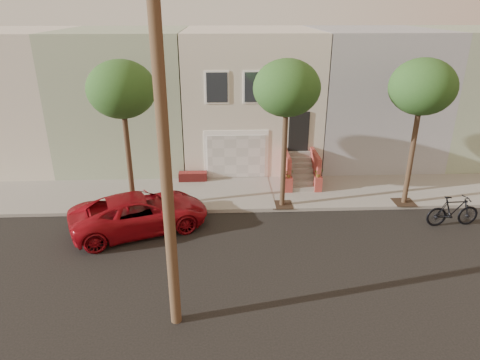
{
  "coord_description": "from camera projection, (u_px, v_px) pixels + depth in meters",
  "views": [
    {
      "loc": [
        -1.62,
        -12.93,
        8.36
      ],
      "look_at": [
        -0.9,
        3.0,
        1.75
      ],
      "focal_mm": 31.74,
      "sensor_mm": 36.0,
      "label": 1
    }
  ],
  "objects": [
    {
      "name": "tree_mid",
      "position": [
        287.0,
        89.0,
        16.83
      ],
      "size": [
        2.7,
        2.57,
        6.3
      ],
      "color": "#2D2116",
      "rests_on": "sidewalk"
    },
    {
      "name": "tree_right",
      "position": [
        422.0,
        88.0,
        17.05
      ],
      "size": [
        2.7,
        2.57,
        6.3
      ],
      "color": "#2D2116",
      "rests_on": "sidewalk"
    },
    {
      "name": "sidewalk",
      "position": [
        257.0,
        193.0,
        20.11
      ],
      "size": [
        40.0,
        3.7,
        0.15
      ],
      "primitive_type": "cube",
      "color": "gray",
      "rests_on": "ground"
    },
    {
      "name": "pickup_truck",
      "position": [
        140.0,
        212.0,
        16.77
      ],
      "size": [
        5.88,
        4.23,
        1.49
      ],
      "primitive_type": "imported",
      "rotation": [
        0.0,
        0.0,
        1.94
      ],
      "color": "maroon",
      "rests_on": "ground"
    },
    {
      "name": "ground",
      "position": [
        269.0,
        256.0,
        15.2
      ],
      "size": [
        90.0,
        90.0,
        0.0
      ],
      "primitive_type": "plane",
      "color": "black",
      "rests_on": "ground"
    },
    {
      "name": "motorcycle",
      "position": [
        453.0,
        211.0,
        17.09
      ],
      "size": [
        2.2,
        0.71,
        1.31
      ],
      "primitive_type": "imported",
      "rotation": [
        0.0,
        0.0,
        1.61
      ],
      "color": "black",
      "rests_on": "ground"
    },
    {
      "name": "tree_left",
      "position": [
        122.0,
        90.0,
        16.56
      ],
      "size": [
        2.7,
        2.57,
        6.3
      ],
      "color": "#2D2116",
      "rests_on": "sidewalk"
    },
    {
      "name": "house_row",
      "position": [
        249.0,
        94.0,
        24.13
      ],
      "size": [
        33.1,
        11.7,
        7.0
      ],
      "color": "beige",
      "rests_on": "sidewalk"
    }
  ]
}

